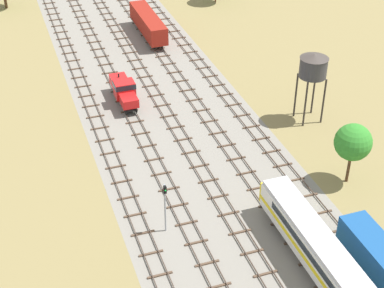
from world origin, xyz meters
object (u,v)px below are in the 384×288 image
object	(u,v)px
diesel_railcar_centre_near	(323,255)
signal_post_nearest	(165,202)
shunter_loco_left_mid	(124,90)
freight_boxcar_centre_midfar	(148,23)
water_tower	(313,67)

from	to	relation	value
diesel_railcar_centre_near	signal_post_nearest	world-z (taller)	signal_post_nearest
diesel_railcar_centre_near	shunter_loco_left_mid	bearing A→B (deg)	103.82
shunter_loco_left_mid	freight_boxcar_centre_midfar	xyz separation A→B (m)	(9.19, 20.84, 0.44)
diesel_railcar_centre_near	signal_post_nearest	distance (m)	15.53
freight_boxcar_centre_midfar	water_tower	bearing A→B (deg)	-69.53
signal_post_nearest	diesel_railcar_centre_near	bearing A→B (deg)	-42.23
shunter_loco_left_mid	water_tower	bearing A→B (deg)	-29.34
shunter_loco_left_mid	water_tower	distance (m)	25.25
freight_boxcar_centre_midfar	water_tower	size ratio (longest dim) A/B	1.52
signal_post_nearest	freight_boxcar_centre_midfar	bearing A→B (deg)	76.48
freight_boxcar_centre_midfar	signal_post_nearest	xyz separation A→B (m)	(-11.48, -47.74, 1.20)
shunter_loco_left_mid	signal_post_nearest	distance (m)	27.04
diesel_railcar_centre_near	freight_boxcar_centre_midfar	world-z (taller)	diesel_railcar_centre_near
freight_boxcar_centre_midfar	signal_post_nearest	distance (m)	49.11
diesel_railcar_centre_near	shunter_loco_left_mid	size ratio (longest dim) A/B	2.42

